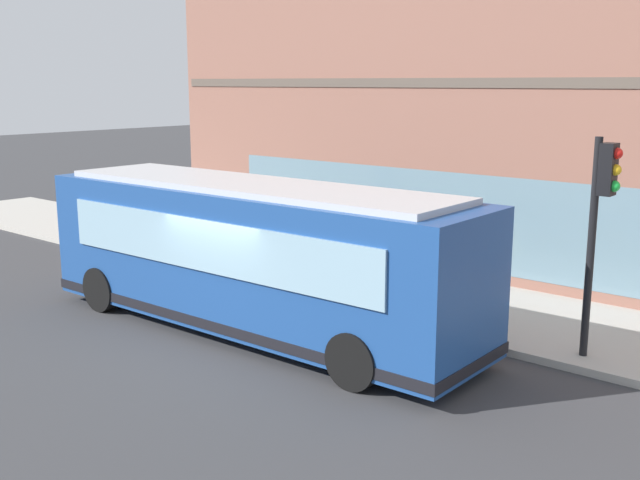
% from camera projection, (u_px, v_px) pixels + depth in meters
% --- Properties ---
extents(ground, '(120.00, 120.00, 0.00)m').
position_uv_depth(ground, '(239.00, 340.00, 14.99)').
color(ground, '#38383A').
extents(sidewalk_curb, '(4.10, 40.00, 0.15)m').
position_uv_depth(sidewalk_curb, '(378.00, 289.00, 18.44)').
color(sidewalk_curb, '#B2ADA3').
rests_on(sidewalk_curb, ground).
extents(building_corner, '(6.67, 18.53, 9.09)m').
position_uv_depth(building_corner, '(491.00, 99.00, 21.52)').
color(building_corner, '#8C5B4C').
rests_on(building_corner, ground).
extents(city_bus_nearside, '(2.77, 10.09, 3.07)m').
position_uv_depth(city_bus_nearside, '(252.00, 257.00, 15.27)').
color(city_bus_nearside, '#1E478C').
rests_on(city_bus_nearside, ground).
extents(traffic_light_near_corner, '(0.32, 0.49, 3.95)m').
position_uv_depth(traffic_light_near_corner, '(601.00, 206.00, 13.11)').
color(traffic_light_near_corner, black).
rests_on(traffic_light_near_corner, sidewalk_curb).
extents(fire_hydrant, '(0.35, 0.35, 0.74)m').
position_uv_depth(fire_hydrant, '(394.00, 287.00, 16.91)').
color(fire_hydrant, gold).
rests_on(fire_hydrant, sidewalk_curb).
extents(pedestrian_near_hydrant, '(0.32, 0.32, 1.81)m').
position_uv_depth(pedestrian_near_hydrant, '(304.00, 228.00, 20.13)').
color(pedestrian_near_hydrant, '#8C3F8C').
rests_on(pedestrian_near_hydrant, sidewalk_curb).
extents(pedestrian_by_light_pole, '(0.32, 0.32, 1.72)m').
position_uv_depth(pedestrian_by_light_pole, '(208.00, 213.00, 22.89)').
color(pedestrian_by_light_pole, '#99994C').
rests_on(pedestrian_by_light_pole, sidewalk_curb).
extents(newspaper_vending_box, '(0.44, 0.43, 0.90)m').
position_uv_depth(newspaper_vending_box, '(287.00, 237.00, 21.89)').
color(newspaper_vending_box, '#197233').
rests_on(newspaper_vending_box, sidewalk_curb).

